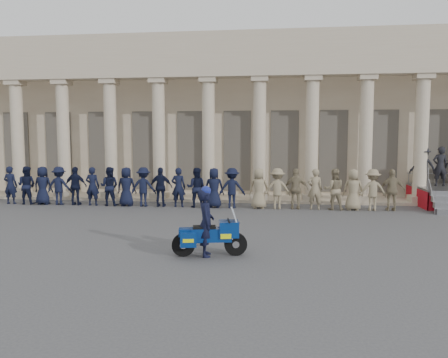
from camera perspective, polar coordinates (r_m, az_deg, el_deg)
ground at (r=14.65m, az=-1.74°, el=-7.47°), size 90.00×90.00×0.00m
building at (r=28.97m, az=2.56°, el=7.87°), size 40.00×12.50×9.00m
officer_rank at (r=20.56m, az=-3.80°, el=-1.12°), size 19.12×0.71×1.87m
motorcycle at (r=12.15m, az=-1.81°, el=-7.35°), size 2.08×0.98×1.34m
rider at (r=12.07m, az=-2.37°, el=-5.57°), size 0.56×0.75×1.95m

